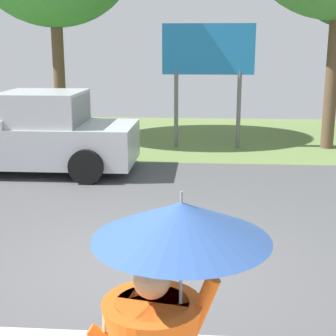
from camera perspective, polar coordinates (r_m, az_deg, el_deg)
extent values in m
cube|color=#4C4C4F|center=(8.87, -1.12, -5.65)|extent=(40.00, 8.00, 0.10)
cube|color=olive|center=(16.61, 1.40, 3.60)|extent=(40.00, 8.00, 0.10)
sphere|color=tan|center=(2.96, -1.85, -12.70)|extent=(0.22, 0.22, 0.22)
cylinder|color=#E55B19|center=(3.04, 3.65, -16.05)|extent=(0.24, 0.09, 0.45)
cylinder|color=gray|center=(2.94, 1.48, -12.19)|extent=(0.02, 0.02, 0.75)
cone|color=#33569E|center=(2.81, 1.52, -6.04)|extent=(1.03, 1.03, 0.22)
cylinder|color=gray|center=(2.77, 1.54, -3.70)|extent=(0.02, 0.02, 0.10)
cube|color=beige|center=(3.21, -7.29, -17.38)|extent=(0.02, 0.11, 0.16)
cube|color=#ADB2BA|center=(12.21, -16.08, 2.80)|extent=(5.20, 2.00, 0.90)
cube|color=#ADB2BA|center=(11.93, -14.05, 6.33)|extent=(1.80, 1.84, 0.90)
cube|color=#2D3842|center=(11.69, -10.06, 6.38)|extent=(0.10, 1.70, 0.77)
cylinder|color=black|center=(12.75, -7.26, 2.31)|extent=(0.76, 0.28, 0.76)
cylinder|color=black|center=(10.84, -9.30, 0.19)|extent=(0.76, 0.28, 0.76)
cylinder|color=slate|center=(14.54, 0.94, 6.72)|extent=(0.12, 0.12, 2.20)
cylinder|color=slate|center=(14.55, 8.08, 6.59)|extent=(0.12, 0.12, 2.20)
cube|color=#1E72B2|center=(14.40, 4.64, 13.39)|extent=(2.60, 0.10, 1.40)
cylinder|color=brown|center=(15.01, 18.26, 10.24)|extent=(0.36, 0.36, 4.27)
cylinder|color=brown|center=(16.05, -12.35, 10.48)|extent=(0.36, 0.36, 4.10)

